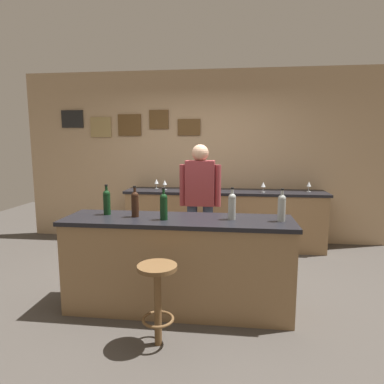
{
  "coord_description": "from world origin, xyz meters",
  "views": [
    {
      "loc": [
        0.51,
        -3.47,
        1.64
      ],
      "look_at": [
        0.04,
        0.45,
        1.05
      ],
      "focal_mm": 30.98,
      "sensor_mm": 36.0,
      "label": 1
    }
  ],
  "objects_px": {
    "wine_bottle_d": "(232,205)",
    "bartender": "(200,199)",
    "wine_bottle_e": "(282,207)",
    "wine_bottle_b": "(135,203)",
    "coffee_mug": "(202,187)",
    "wine_glass_c": "(263,185)",
    "wine_glass_a": "(156,182)",
    "wine_glass_d": "(309,184)",
    "wine_bottle_c": "(164,205)",
    "wine_bottle_a": "(107,201)",
    "wine_glass_b": "(165,183)",
    "bar_stool": "(158,291)"
  },
  "relations": [
    {
      "from": "wine_bottle_e",
      "to": "wine_glass_c",
      "type": "relative_size",
      "value": 1.97
    },
    {
      "from": "wine_glass_c",
      "to": "wine_bottle_b",
      "type": "bearing_deg",
      "value": -125.92
    },
    {
      "from": "wine_bottle_c",
      "to": "coffee_mug",
      "type": "height_order",
      "value": "wine_bottle_c"
    },
    {
      "from": "bartender",
      "to": "wine_glass_d",
      "type": "bearing_deg",
      "value": 34.75
    },
    {
      "from": "wine_bottle_e",
      "to": "bar_stool",
      "type": "bearing_deg",
      "value": -149.42
    },
    {
      "from": "wine_bottle_d",
      "to": "wine_glass_b",
      "type": "distance_m",
      "value": 2.28
    },
    {
      "from": "bartender",
      "to": "wine_bottle_c",
      "type": "xyz_separation_m",
      "value": [
        -0.24,
        -1.08,
        0.12
      ]
    },
    {
      "from": "bartender",
      "to": "bar_stool",
      "type": "bearing_deg",
      "value": -96.42
    },
    {
      "from": "wine_bottle_e",
      "to": "wine_glass_d",
      "type": "relative_size",
      "value": 1.97
    },
    {
      "from": "wine_bottle_d",
      "to": "bartender",
      "type": "bearing_deg",
      "value": 111.8
    },
    {
      "from": "wine_bottle_b",
      "to": "wine_glass_c",
      "type": "distance_m",
      "value": 2.4
    },
    {
      "from": "wine_bottle_b",
      "to": "coffee_mug",
      "type": "distance_m",
      "value": 2.13
    },
    {
      "from": "wine_bottle_b",
      "to": "wine_bottle_e",
      "type": "bearing_deg",
      "value": -0.72
    },
    {
      "from": "wine_bottle_d",
      "to": "wine_glass_b",
      "type": "relative_size",
      "value": 1.97
    },
    {
      "from": "bartender",
      "to": "wine_glass_d",
      "type": "distance_m",
      "value": 1.9
    },
    {
      "from": "bartender",
      "to": "wine_bottle_a",
      "type": "distance_m",
      "value": 1.27
    },
    {
      "from": "wine_glass_d",
      "to": "coffee_mug",
      "type": "xyz_separation_m",
      "value": [
        -1.64,
        -0.0,
        -0.06
      ]
    },
    {
      "from": "wine_bottle_b",
      "to": "wine_glass_d",
      "type": "xyz_separation_m",
      "value": [
        2.1,
        2.08,
        -0.05
      ]
    },
    {
      "from": "wine_bottle_e",
      "to": "wine_glass_a",
      "type": "xyz_separation_m",
      "value": [
        -1.67,
        2.15,
        -0.05
      ]
    },
    {
      "from": "wine_glass_c",
      "to": "wine_glass_a",
      "type": "bearing_deg",
      "value": 173.48
    },
    {
      "from": "wine_bottle_a",
      "to": "wine_glass_b",
      "type": "xyz_separation_m",
      "value": [
        0.19,
        1.95,
        -0.05
      ]
    },
    {
      "from": "wine_glass_c",
      "to": "wine_glass_d",
      "type": "relative_size",
      "value": 1.0
    },
    {
      "from": "wine_bottle_c",
      "to": "wine_glass_d",
      "type": "xyz_separation_m",
      "value": [
        1.8,
        2.17,
        -0.05
      ]
    },
    {
      "from": "wine_bottle_b",
      "to": "coffee_mug",
      "type": "height_order",
      "value": "wine_bottle_b"
    },
    {
      "from": "wine_bottle_e",
      "to": "wine_glass_a",
      "type": "bearing_deg",
      "value": 127.88
    },
    {
      "from": "wine_bottle_a",
      "to": "wine_glass_b",
      "type": "relative_size",
      "value": 1.97
    },
    {
      "from": "wine_bottle_c",
      "to": "wine_glass_a",
      "type": "bearing_deg",
      "value": 104.69
    },
    {
      "from": "bartender",
      "to": "coffee_mug",
      "type": "distance_m",
      "value": 1.08
    },
    {
      "from": "wine_glass_b",
      "to": "wine_glass_c",
      "type": "height_order",
      "value": "same"
    },
    {
      "from": "wine_bottle_c",
      "to": "wine_bottle_b",
      "type": "bearing_deg",
      "value": 164.52
    },
    {
      "from": "bar_stool",
      "to": "wine_bottle_e",
      "type": "distance_m",
      "value": 1.34
    },
    {
      "from": "wine_glass_b",
      "to": "wine_glass_d",
      "type": "distance_m",
      "value": 2.22
    },
    {
      "from": "wine_bottle_d",
      "to": "coffee_mug",
      "type": "distance_m",
      "value": 2.13
    },
    {
      "from": "wine_bottle_b",
      "to": "wine_glass_c",
      "type": "relative_size",
      "value": 1.97
    },
    {
      "from": "wine_glass_c",
      "to": "wine_glass_d",
      "type": "distance_m",
      "value": 0.71
    },
    {
      "from": "wine_glass_c",
      "to": "wine_bottle_a",
      "type": "bearing_deg",
      "value": -132.58
    },
    {
      "from": "wine_glass_a",
      "to": "wine_glass_d",
      "type": "bearing_deg",
      "value": -1.25
    },
    {
      "from": "wine_bottle_d",
      "to": "wine_glass_b",
      "type": "xyz_separation_m",
      "value": [
        -1.06,
        2.02,
        -0.05
      ]
    },
    {
      "from": "wine_bottle_d",
      "to": "wine_glass_c",
      "type": "xyz_separation_m",
      "value": [
        0.47,
        1.94,
        -0.05
      ]
    },
    {
      "from": "bartender",
      "to": "wine_bottle_e",
      "type": "height_order",
      "value": "bartender"
    },
    {
      "from": "wine_glass_d",
      "to": "wine_bottle_c",
      "type": "bearing_deg",
      "value": -129.7
    },
    {
      "from": "bar_stool",
      "to": "wine_bottle_d",
      "type": "relative_size",
      "value": 2.22
    },
    {
      "from": "bartender",
      "to": "wine_glass_a",
      "type": "distance_m",
      "value": 1.4
    },
    {
      "from": "wine_bottle_c",
      "to": "coffee_mug",
      "type": "xyz_separation_m",
      "value": [
        0.16,
        2.16,
        -0.11
      ]
    },
    {
      "from": "wine_bottle_e",
      "to": "bartender",
      "type": "bearing_deg",
      "value": 129.96
    },
    {
      "from": "wine_bottle_e",
      "to": "wine_glass_d",
      "type": "bearing_deg",
      "value": 71.42
    },
    {
      "from": "bartender",
      "to": "wine_glass_c",
      "type": "distance_m",
      "value": 1.28
    },
    {
      "from": "wine_bottle_d",
      "to": "wine_bottle_b",
      "type": "bearing_deg",
      "value": -179.72
    },
    {
      "from": "wine_bottle_d",
      "to": "wine_bottle_e",
      "type": "relative_size",
      "value": 1.0
    },
    {
      "from": "bartender",
      "to": "bar_stool",
      "type": "height_order",
      "value": "bartender"
    }
  ]
}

